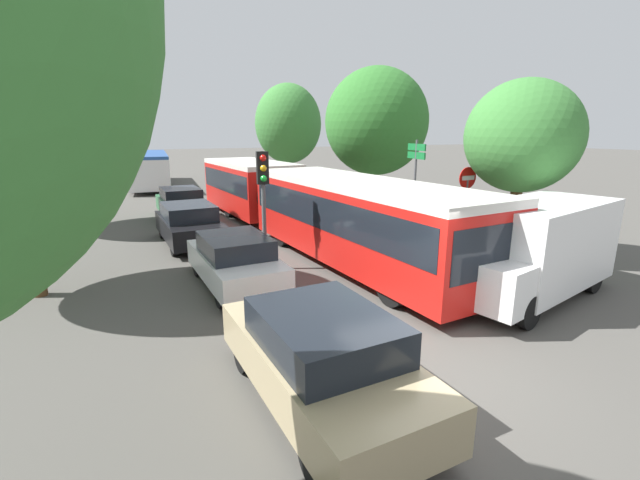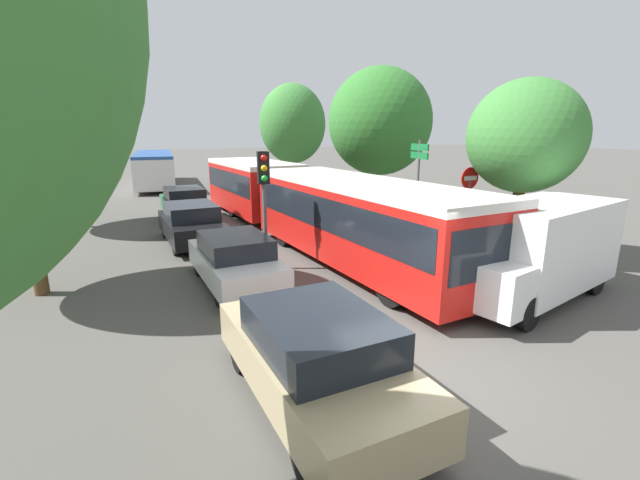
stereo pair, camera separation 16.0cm
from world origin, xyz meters
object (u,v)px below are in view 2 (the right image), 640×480
direction_sign_post (419,165)px  tree_right_near (525,137)px  queued_car_white (235,260)px  tree_right_mid (380,122)px  tree_left_far (49,108)px  tree_right_far (293,124)px  tree_left_mid (11,108)px  city_bus_rear (154,167)px  traffic_light (264,184)px  no_entry_sign (468,196)px  articulated_bus (303,199)px  queued_car_black (191,223)px  queued_car_tan (316,357)px  queued_car_green (185,203)px  white_van (537,248)px

direction_sign_post → tree_right_near: tree_right_near is taller
queued_car_white → tree_right_mid: (9.63, 8.34, 3.71)m
tree_left_far → tree_right_far: size_ratio=1.01×
queued_car_white → tree_left_far: size_ratio=0.55×
tree_left_mid → tree_right_far: 21.61m
city_bus_rear → traffic_light: bearing=-171.9°
queued_car_white → tree_right_near: tree_right_near is taller
no_entry_sign → articulated_bus: bearing=-134.1°
tree_right_near → tree_right_far: 19.54m
queued_car_black → traffic_light: 4.58m
direction_sign_post → tree_right_near: size_ratio=0.66×
queued_car_tan → queued_car_green: bearing=-2.5°
traffic_light → tree_right_near: tree_right_near is taller
white_van → tree_right_far: bearing=-108.8°
direction_sign_post → tree_right_far: size_ratio=0.50×
traffic_light → white_van: bearing=56.0°
queued_car_black → no_entry_sign: size_ratio=1.50×
queued_car_green → tree_right_mid: tree_right_mid is taller
queued_car_white → white_van: white_van is taller
articulated_bus → tree_right_far: bearing=156.6°
traffic_light → queued_car_black: bearing=-150.3°
city_bus_rear → tree_right_near: 26.39m
tree_right_mid → no_entry_sign: bearing=-102.5°
traffic_light → no_entry_sign: bearing=90.1°
queued_car_black → queued_car_green: 5.00m
city_bus_rear → tree_right_near: (8.86, -24.75, 2.37)m
articulated_bus → no_entry_sign: bearing=42.5°
queued_car_tan → queued_car_black: size_ratio=1.00×
tree_right_mid → city_bus_rear: bearing=122.6°
no_entry_sign → queued_car_black: bearing=-121.5°
tree_left_mid → tree_right_far: size_ratio=1.00×
queued_car_green → direction_sign_post: bearing=-124.8°
queued_car_white → queued_car_green: queued_car_green is taller
direction_sign_post → tree_left_mid: size_ratio=0.50×
queued_car_white → traffic_light: traffic_light is taller
traffic_light → tree_right_far: 19.10m
no_entry_sign → tree_right_mid: tree_right_mid is taller
queued_car_green → tree_left_mid: bearing=149.8°
city_bus_rear → queued_car_tan: city_bus_rear is taller
articulated_bus → white_van: articulated_bus is taller
articulated_bus → no_entry_sign: (4.16, -4.03, 0.40)m
queued_car_black → direction_sign_post: (9.27, -0.81, 1.82)m
tree_right_far → tree_left_far: bearing=-148.6°
articulated_bus → tree_left_mid: bearing=-75.8°
articulated_bus → queued_car_green: (-3.51, 5.92, -0.76)m
queued_car_green → no_entry_sign: no_entry_sign is taller
tree_right_near → tree_right_far: size_ratio=0.76×
queued_car_tan → queued_car_white: queued_car_tan is taller
white_van → articulated_bus: bearing=-83.2°
city_bus_rear → tree_left_mid: 22.81m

